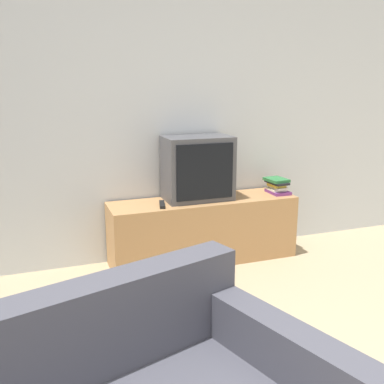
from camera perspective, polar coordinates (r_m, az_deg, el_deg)
wall_back at (r=3.79m, az=-7.37°, el=10.42°), size 9.00×0.06×2.60m
tv_stand at (r=3.89m, az=1.44°, el=-4.84°), size 1.61×0.42×0.54m
television at (r=3.77m, az=0.72°, el=3.04°), size 0.56×0.35×0.54m
book_stack at (r=4.08m, az=10.74°, el=0.77°), size 0.18×0.23×0.13m
remote_on_stand at (r=3.63m, az=-3.82°, el=-1.59°), size 0.09×0.20×0.02m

